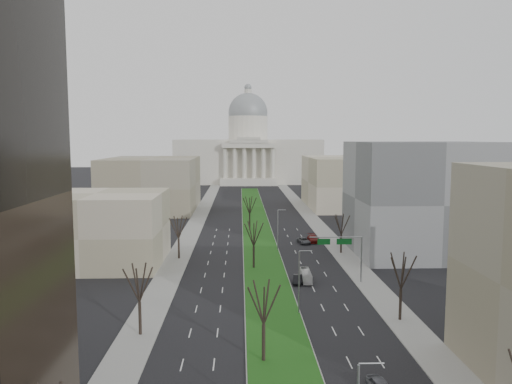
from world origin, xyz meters
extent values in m
plane|color=black|center=(0.00, 120.00, 0.00)|extent=(600.00, 600.00, 0.00)
cube|color=#999993|center=(0.00, 119.00, 0.07)|extent=(8.00, 222.00, 0.15)
cube|color=#175216|center=(0.00, 119.00, 0.17)|extent=(7.70, 221.70, 0.06)
cube|color=gray|center=(-17.50, 95.00, 0.07)|extent=(5.00, 330.00, 0.15)
cube|color=gray|center=(17.50, 95.00, 0.07)|extent=(5.00, 330.00, 0.15)
cube|color=beige|center=(0.00, 270.00, 12.00)|extent=(80.00, 40.00, 24.00)
cube|color=beige|center=(0.00, 247.00, 2.00)|extent=(30.00, 6.00, 4.00)
cube|color=beige|center=(0.00, 247.00, 21.00)|extent=(28.00, 5.00, 2.50)
cube|color=beige|center=(0.00, 247.00, 23.00)|extent=(20.00, 5.00, 1.80)
cube|color=beige|center=(0.00, 247.00, 24.60)|extent=(12.00, 5.00, 1.60)
cylinder|color=beige|center=(0.00, 270.00, 30.00)|extent=(22.00, 22.00, 14.00)
sphere|color=gray|center=(0.00, 270.00, 39.00)|extent=(22.00, 22.00, 22.00)
cylinder|color=beige|center=(0.00, 270.00, 50.00)|extent=(4.00, 4.00, 4.00)
sphere|color=gray|center=(0.00, 270.00, 53.00)|extent=(4.00, 4.00, 4.00)
cylinder|color=beige|center=(-12.50, 247.00, 12.00)|extent=(2.00, 2.00, 16.00)
cylinder|color=beige|center=(-7.50, 247.00, 12.00)|extent=(2.00, 2.00, 16.00)
cylinder|color=beige|center=(-2.50, 247.00, 12.00)|extent=(2.00, 2.00, 16.00)
cylinder|color=beige|center=(2.50, 247.00, 12.00)|extent=(2.00, 2.00, 16.00)
cylinder|color=beige|center=(7.50, 247.00, 12.00)|extent=(2.00, 2.00, 16.00)
cylinder|color=beige|center=(12.50, 247.00, 12.00)|extent=(2.00, 2.00, 16.00)
cube|color=tan|center=(-33.00, 85.00, 7.00)|extent=(26.00, 22.00, 14.00)
cube|color=slate|center=(34.00, 92.00, 12.00)|extent=(28.00, 26.00, 24.00)
cube|color=gray|center=(-35.00, 160.00, 9.00)|extent=(30.00, 40.00, 18.00)
cube|color=tan|center=(35.00, 165.00, 9.00)|extent=(30.00, 40.00, 18.00)
cylinder|color=black|center=(-17.20, 48.00, 2.16)|extent=(0.40, 0.40, 4.32)
cylinder|color=black|center=(-17.20, 88.00, 2.11)|extent=(0.40, 0.40, 4.22)
cylinder|color=black|center=(17.20, 52.00, 2.21)|extent=(0.40, 0.40, 4.42)
cylinder|color=black|center=(17.20, 92.00, 2.02)|extent=(0.40, 0.40, 4.03)
cylinder|color=black|center=(-2.00, 40.00, 2.16)|extent=(0.40, 0.40, 4.32)
cylinder|color=black|center=(-2.00, 80.00, 2.16)|extent=(0.40, 0.40, 4.32)
cylinder|color=black|center=(-2.00, 120.00, 2.16)|extent=(0.40, 0.40, 4.32)
cylinder|color=gray|center=(4.60, 20.00, 9.10)|extent=(1.80, 0.12, 0.12)
cylinder|color=gray|center=(3.70, 55.00, 4.50)|extent=(0.20, 0.20, 9.00)
cylinder|color=gray|center=(4.60, 55.00, 9.10)|extent=(1.80, 0.12, 0.12)
cylinder|color=gray|center=(3.70, 95.00, 4.50)|extent=(0.20, 0.20, 9.00)
cylinder|color=gray|center=(4.60, 95.00, 9.10)|extent=(1.80, 0.12, 0.12)
cylinder|color=gray|center=(16.20, 70.00, 4.00)|extent=(0.24, 0.24, 8.00)
cylinder|color=gray|center=(11.70, 70.00, 8.00)|extent=(9.00, 0.18, 0.18)
cube|color=#0C591E|center=(13.20, 70.08, 7.20)|extent=(2.60, 0.08, 1.00)
cube|color=#0C591E|center=(9.70, 70.08, 7.20)|extent=(2.20, 0.08, 1.00)
imported|color=black|center=(5.26, 70.01, 0.69)|extent=(2.08, 4.37, 1.38)
imported|color=#630F0D|center=(12.87, 103.88, 0.82)|extent=(2.39, 5.70, 1.65)
imported|color=#46484D|center=(10.43, 102.21, 0.68)|extent=(3.05, 5.21, 1.36)
imported|color=white|center=(6.88, 71.38, 0.94)|extent=(1.76, 6.76, 1.87)
camera|label=1|loc=(-4.54, -13.06, 24.76)|focal=35.00mm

